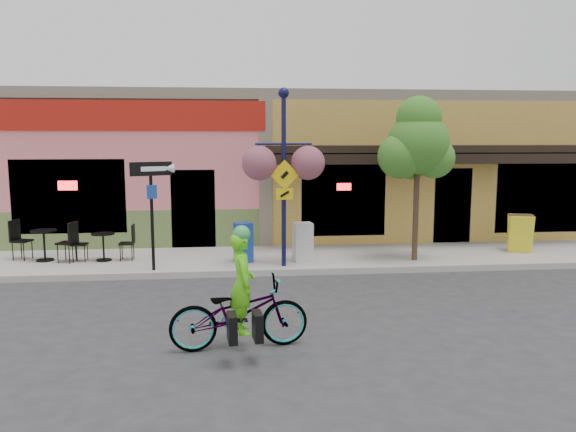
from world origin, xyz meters
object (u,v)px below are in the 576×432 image
object	(u,v)px
building	(287,164)
newspaper_box_grey	(303,242)
bicycle	(239,313)
cyclist_rider	(242,299)
one_way_sign	(152,217)
newspaper_box_blue	(243,242)
lamp_post	(284,178)
street_tree	(417,178)

from	to	relation	value
building	newspaper_box_grey	world-z (taller)	building
bicycle	cyclist_rider	bearing A→B (deg)	-96.21
one_way_sign	newspaper_box_blue	size ratio (longest dim) A/B	2.57
lamp_post	newspaper_box_grey	size ratio (longest dim) A/B	4.37
newspaper_box_grey	cyclist_rider	bearing A→B (deg)	-114.11
building	newspaper_box_blue	xyz separation A→B (m)	(-1.68, -6.05, -1.62)
building	newspaper_box_grey	bearing A→B (deg)	-92.06
lamp_post	one_way_sign	world-z (taller)	lamp_post
bicycle	one_way_sign	size ratio (longest dim) A/B	0.84
building	one_way_sign	distance (m)	7.75
one_way_sign	building	bearing A→B (deg)	37.92
street_tree	newspaper_box_grey	bearing A→B (deg)	176.63
cyclist_rider	newspaper_box_blue	world-z (taller)	cyclist_rider
newspaper_box_grey	street_tree	world-z (taller)	street_tree
building	newspaper_box_blue	bearing A→B (deg)	-105.47
cyclist_rider	newspaper_box_blue	xyz separation A→B (m)	(0.14, 5.32, -0.13)
lamp_post	newspaper_box_blue	bearing A→B (deg)	144.38
street_tree	building	bearing A→B (deg)	112.14
building	lamp_post	world-z (taller)	building
newspaper_box_grey	bicycle	bearing A→B (deg)	-114.61
one_way_sign	street_tree	bearing A→B (deg)	-19.00
lamp_post	street_tree	world-z (taller)	lamp_post
cyclist_rider	lamp_post	xyz separation A→B (m)	(1.08, 4.76, 1.47)
bicycle	cyclist_rider	distance (m)	0.22
one_way_sign	newspaper_box_grey	bearing A→B (deg)	-13.34
bicycle	one_way_sign	world-z (taller)	one_way_sign
one_way_sign	street_tree	xyz separation A→B (m)	(6.32, 0.43, 0.79)
one_way_sign	newspaper_box_grey	size ratio (longest dim) A/B	2.61
cyclist_rider	street_tree	size ratio (longest dim) A/B	0.38
lamp_post	newspaper_box_grey	bearing A→B (deg)	37.70
building	bicycle	bearing A→B (deg)	-99.32
newspaper_box_blue	one_way_sign	bearing A→B (deg)	-170.29
building	one_way_sign	bearing A→B (deg)	-119.17
building	bicycle	distance (m)	11.65
newspaper_box_grey	building	bearing A→B (deg)	80.77
lamp_post	newspaper_box_blue	xyz separation A→B (m)	(-0.94, 0.56, -1.60)
newspaper_box_blue	newspaper_box_grey	size ratio (longest dim) A/B	1.02
one_way_sign	newspaper_box_grey	xyz separation A→B (m)	(3.53, 0.60, -0.77)
newspaper_box_blue	street_tree	xyz separation A→B (m)	(4.24, -0.24, 1.55)
building	newspaper_box_blue	size ratio (longest dim) A/B	18.82
building	street_tree	size ratio (longest dim) A/B	4.47
bicycle	building	bearing A→B (deg)	-15.54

